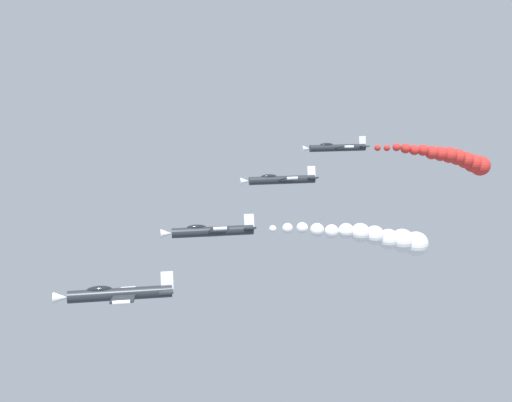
{
  "coord_description": "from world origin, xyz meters",
  "views": [
    {
      "loc": [
        -69.73,
        11.07,
        92.09
      ],
      "look_at": [
        0.0,
        0.0,
        73.91
      ],
      "focal_mm": 41.75,
      "sensor_mm": 36.0,
      "label": 1
    }
  ],
  "objects_px": {
    "airplane_left_inner": "(211,231)",
    "airplane_left_outer": "(337,148)",
    "airplane_lead": "(118,294)",
    "airplane_right_inner": "(281,180)"
  },
  "relations": [
    {
      "from": "airplane_lead",
      "to": "airplane_right_inner",
      "type": "xyz_separation_m",
      "value": [
        26.8,
        -19.92,
        3.78
      ]
    },
    {
      "from": "airplane_left_inner",
      "to": "airplane_left_outer",
      "type": "bearing_deg",
      "value": -39.31
    },
    {
      "from": "airplane_left_inner",
      "to": "airplane_left_outer",
      "type": "relative_size",
      "value": 1.0
    },
    {
      "from": "airplane_lead",
      "to": "airplane_left_inner",
      "type": "xyz_separation_m",
      "value": [
        12.77,
        -9.3,
        1.38
      ]
    },
    {
      "from": "airplane_lead",
      "to": "airplane_right_inner",
      "type": "bearing_deg",
      "value": -36.62
    },
    {
      "from": "airplane_lead",
      "to": "airplane_left_inner",
      "type": "distance_m",
      "value": 15.86
    },
    {
      "from": "airplane_left_inner",
      "to": "airplane_left_outer",
      "type": "distance_m",
      "value": 35.32
    },
    {
      "from": "airplane_left_inner",
      "to": "airplane_right_inner",
      "type": "relative_size",
      "value": 1.0
    },
    {
      "from": "airplane_left_outer",
      "to": "airplane_left_inner",
      "type": "bearing_deg",
      "value": 140.69
    },
    {
      "from": "airplane_left_inner",
      "to": "airplane_lead",
      "type": "bearing_deg",
      "value": 143.95
    }
  ]
}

